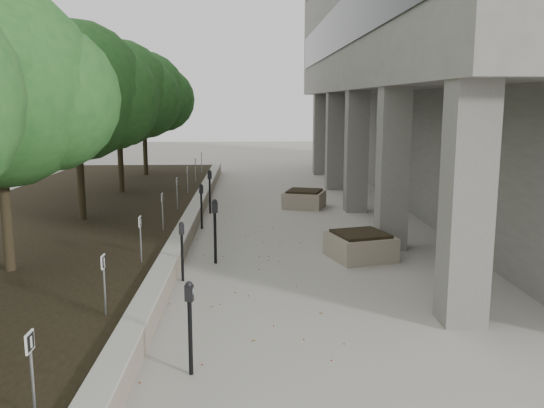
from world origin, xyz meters
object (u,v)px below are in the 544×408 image
object	(u,v)px
parking_meter_1	(190,328)
parking_meter_5	(210,192)
crabapple_tree_5	(144,113)
parking_meter_2	(215,231)
parking_meter_3	(182,252)
planter_front	(360,245)
crabapple_tree_3	(77,121)
planter_back	(304,199)
crabapple_tree_4	(118,116)
parking_meter_4	(201,206)

from	to	relation	value
parking_meter_1	parking_meter_5	world-z (taller)	parking_meter_5
crabapple_tree_5	parking_meter_2	distance (m)	14.01
parking_meter_2	parking_meter_3	world-z (taller)	parking_meter_2
parking_meter_5	planter_front	world-z (taller)	parking_meter_5
crabapple_tree_3	planter_back	distance (m)	8.07
crabapple_tree_4	parking_meter_2	bearing A→B (deg)	-64.75
crabapple_tree_4	parking_meter_5	size ratio (longest dim) A/B	3.75
planter_front	parking_meter_2	bearing A→B (deg)	-174.76
parking_meter_1	parking_meter_2	xyz separation A→B (m)	(0.01, 5.49, 0.09)
crabapple_tree_5	parking_meter_3	xyz separation A→B (m)	(3.29, -14.55, -2.50)
parking_meter_4	parking_meter_1	bearing A→B (deg)	-105.28
crabapple_tree_3	planter_back	size ratio (longest dim) A/B	4.14
crabapple_tree_4	crabapple_tree_5	distance (m)	5.00
crabapple_tree_4	crabapple_tree_5	size ratio (longest dim) A/B	1.00
parking_meter_1	parking_meter_3	bearing A→B (deg)	107.48
crabapple_tree_4	planter_back	xyz separation A→B (m)	(6.56, -1.23, -2.81)
parking_meter_4	planter_back	xyz separation A→B (m)	(3.29, 3.35, -0.35)
parking_meter_1	parking_meter_5	distance (m)	11.50
crabapple_tree_3	crabapple_tree_4	size ratio (longest dim) A/B	1.00
parking_meter_3	planter_back	size ratio (longest dim) A/B	0.95
crabapple_tree_3	crabapple_tree_4	bearing A→B (deg)	90.00
crabapple_tree_3	planter_back	world-z (taller)	crabapple_tree_3
parking_meter_1	planter_back	world-z (taller)	parking_meter_1
parking_meter_5	crabapple_tree_4	bearing A→B (deg)	127.58
parking_meter_2	planter_back	size ratio (longest dim) A/B	1.14
crabapple_tree_4	parking_meter_4	world-z (taller)	crabapple_tree_4
crabapple_tree_4	parking_meter_5	xyz separation A→B (m)	(3.36, -2.25, -2.40)
parking_meter_2	parking_meter_5	distance (m)	6.02
crabapple_tree_4	parking_meter_2	size ratio (longest dim) A/B	3.64
parking_meter_5	planter_back	bearing A→B (deg)	-1.00
crabapple_tree_3	crabapple_tree_5	world-z (taller)	same
parking_meter_5	parking_meter_2	bearing A→B (deg)	-103.55
parking_meter_1	crabapple_tree_5	bearing A→B (deg)	111.17
parking_meter_5	planter_back	size ratio (longest dim) A/B	1.10
parking_meter_1	planter_back	distance (m)	12.79
crabapple_tree_5	planter_front	distance (m)	15.10
parking_meter_5	crabapple_tree_5	bearing A→B (deg)	96.24
crabapple_tree_3	parking_meter_5	size ratio (longest dim) A/B	3.75
crabapple_tree_5	parking_meter_1	xyz separation A→B (m)	(3.88, -18.74, -2.46)
crabapple_tree_5	parking_meter_1	size ratio (longest dim) A/B	4.13
planter_front	parking_meter_3	bearing A→B (deg)	-157.91
parking_meter_2	planter_back	distance (m)	7.52
parking_meter_1	parking_meter_5	xyz separation A→B (m)	(-0.52, 11.49, 0.07)
parking_meter_5	crabapple_tree_3	bearing A→B (deg)	-159.27
crabapple_tree_3	parking_meter_1	bearing A→B (deg)	-66.04
crabapple_tree_4	planter_back	bearing A→B (deg)	-10.62
crabapple_tree_3	planter_front	size ratio (longest dim) A/B	4.05
crabapple_tree_5	parking_meter_1	bearing A→B (deg)	-78.30
planter_front	parking_meter_4	bearing A→B (deg)	140.01
parking_meter_3	parking_meter_4	xyz separation A→B (m)	(-0.02, 4.97, 0.04)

